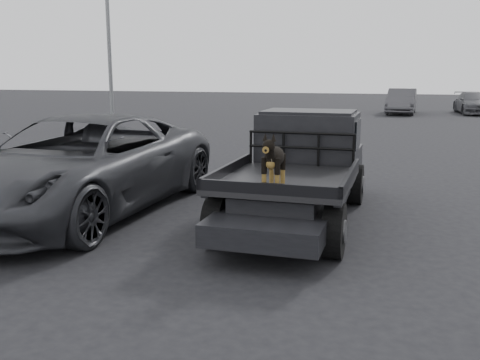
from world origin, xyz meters
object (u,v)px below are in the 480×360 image
(flatbed_ute, at_px, (298,194))
(parked_suv, at_px, (80,165))
(dog, at_px, (274,162))
(distant_car_a, at_px, (402,101))
(distant_car_b, at_px, (474,103))

(flatbed_ute, bearing_deg, parked_suv, -171.42)
(dog, bearing_deg, flatbed_ute, 89.85)
(dog, xyz_separation_m, distant_car_a, (1.45, 27.31, -0.53))
(dog, xyz_separation_m, parked_suv, (-3.82, 1.16, -0.43))
(flatbed_ute, height_order, dog, dog)
(dog, height_order, distant_car_a, dog)
(dog, height_order, distant_car_b, dog)
(dog, distance_m, parked_suv, 4.01)
(distant_car_a, xyz_separation_m, distant_car_b, (4.22, 1.23, -0.10))
(parked_suv, bearing_deg, flatbed_ute, 9.72)
(distant_car_b, bearing_deg, dog, -106.69)
(parked_suv, bearing_deg, dog, -15.76)
(dog, bearing_deg, distant_car_b, 78.76)
(flatbed_ute, relative_size, parked_suv, 0.87)
(distant_car_b, bearing_deg, distant_car_a, -169.25)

